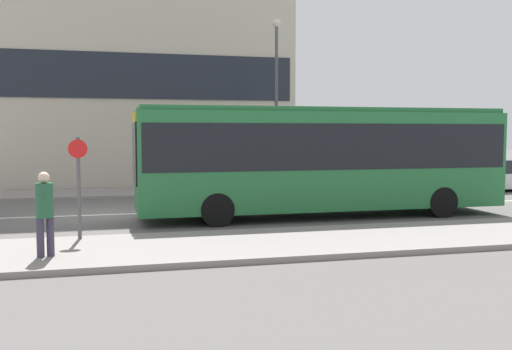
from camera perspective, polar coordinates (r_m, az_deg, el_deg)
The scene contains 10 objects.
ground_plane at distance 19.11m, azimuth -14.59°, elevation -3.86°, with size 120.00×120.00×0.00m, color #595654.
sidewalk_near at distance 12.94m, azimuth -14.72°, elevation -7.41°, with size 44.00×3.50×0.13m.
sidewalk_far at distance 25.31m, azimuth -14.53°, elevation -1.75°, with size 44.00×3.50×0.13m.
lane_centerline at distance 19.11m, azimuth -14.59°, elevation -3.85°, with size 41.80×0.16×0.01m.
city_bus at distance 18.06m, azimuth 6.60°, elevation 2.04°, with size 11.57×2.56×3.42m.
parked_car_0 at distance 25.28m, azimuth 13.29°, elevation -0.50°, with size 4.21×1.83×1.26m.
parked_car_1 at distance 28.10m, azimuth 22.24°, elevation -0.13°, with size 3.92×1.81×1.42m.
pedestrian_near_stop at distance 12.31m, azimuth -20.39°, elevation -3.17°, with size 0.34×0.34×1.73m.
bus_stop_sign at distance 14.09m, azimuth -17.32°, elevation -0.41°, with size 0.44×0.12×2.41m.
street_lamp at distance 25.50m, azimuth 2.05°, elevation 8.76°, with size 0.36×0.36×7.50m.
Camera 1 is at (0.14, -18.93, 2.65)m, focal length 40.00 mm.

